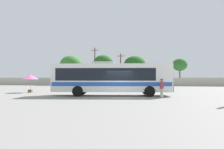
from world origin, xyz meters
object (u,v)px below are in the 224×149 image
attendant_by_bus_door (162,87)px  roadside_tree_left (71,65)px  vendor_umbrella_near_gate_pink (30,77)px  parked_car_third_silver (127,83)px  utility_pole_near (95,66)px  roadside_tree_midleft (103,64)px  parked_car_second_grey (99,82)px  coach_bus_white_blue (110,78)px  parked_car_leftmost_red (72,82)px  utility_pole_far (121,69)px  roadside_tree_right (180,65)px  roadside_tree_midright (135,66)px

attendant_by_bus_door → roadside_tree_left: roadside_tree_left is taller
vendor_umbrella_near_gate_pink → parked_car_third_silver: 23.26m
utility_pole_near → roadside_tree_midleft: utility_pole_near is taller
attendant_by_bus_door → utility_pole_near: utility_pole_near is taller
attendant_by_bus_door → parked_car_second_grey: bearing=114.8°
attendant_by_bus_door → roadside_tree_midleft: size_ratio=0.23×
vendor_umbrella_near_gate_pink → parked_car_second_grey: (3.86, 21.18, -1.07)m
vendor_umbrella_near_gate_pink → coach_bus_white_blue: bearing=-16.3°
coach_bus_white_blue → parked_car_leftmost_red: 27.47m
utility_pole_far → roadside_tree_right: (14.12, 2.88, 0.94)m
attendant_by_bus_door → utility_pole_near: 34.82m
roadside_tree_left → utility_pole_near: bearing=-18.0°
parked_car_third_silver → utility_pole_near: bearing=144.6°
parked_car_third_silver → roadside_tree_midleft: (-6.61, 6.83, 4.54)m
parked_car_second_grey → utility_pole_near: 7.49m
roadside_tree_left → roadside_tree_midleft: bearing=-9.7°
parked_car_second_grey → roadside_tree_midleft: roadside_tree_midleft is taller
vendor_umbrella_near_gate_pink → roadside_tree_midleft: roadside_tree_midleft is taller
parked_car_leftmost_red → parked_car_third_silver: (12.22, -0.16, -0.01)m
roadside_tree_midleft → roadside_tree_midright: bearing=-3.9°
utility_pole_far → roadside_tree_midright: size_ratio=1.08×
utility_pole_far → roadside_tree_left: 13.92m
parked_car_leftmost_red → roadside_tree_right: 26.01m
parked_car_second_grey → parked_car_third_silver: (6.15, -0.22, -0.03)m
attendant_by_bus_door → parked_car_third_silver: size_ratio=0.38×
roadside_tree_right → roadside_tree_midleft: bearing=-175.1°
parked_car_leftmost_red → utility_pole_near: 8.04m
attendant_by_bus_door → roadside_tree_midleft: roadside_tree_midleft is taller
roadside_tree_left → roadside_tree_midleft: 9.15m
parked_car_second_grey → roadside_tree_midright: 10.39m
parked_car_second_grey → roadside_tree_left: 13.24m
parked_car_leftmost_red → parked_car_second_grey: 6.06m
utility_pole_near → roadside_tree_midleft: 2.15m
parked_car_third_silver → roadside_tree_right: size_ratio=0.69×
roadside_tree_midright → roadside_tree_left: bearing=173.0°
parked_car_leftmost_red → roadside_tree_midright: bearing=24.4°
parked_car_leftmost_red → parked_car_second_grey: parked_car_second_grey is taller
vendor_umbrella_near_gate_pink → utility_pole_far: size_ratio=0.29×
vendor_umbrella_near_gate_pink → parked_car_second_grey: bearing=79.7°
parked_car_leftmost_red → parked_car_third_silver: 12.22m
coach_bus_white_blue → parked_car_third_silver: size_ratio=2.69×
attendant_by_bus_door → roadside_tree_left: (-21.32, 33.83, 4.21)m
parked_car_leftmost_red → utility_pole_far: (10.18, 5.40, 3.23)m
parked_car_second_grey → roadside_tree_midright: size_ratio=0.60×
roadside_tree_midleft → parked_car_second_grey: bearing=-86.1°
parked_car_second_grey → parked_car_third_silver: parked_car_second_grey is taller
parked_car_leftmost_red → roadside_tree_midright: 15.36m
vendor_umbrella_near_gate_pink → roadside_tree_right: size_ratio=0.34×
attendant_by_bus_door → parked_car_leftmost_red: (-17.91, 25.62, -0.20)m
parked_car_leftmost_red → roadside_tree_right: (24.30, 8.28, 4.17)m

